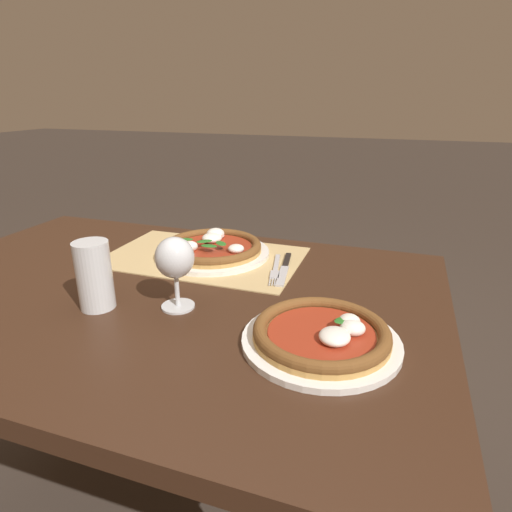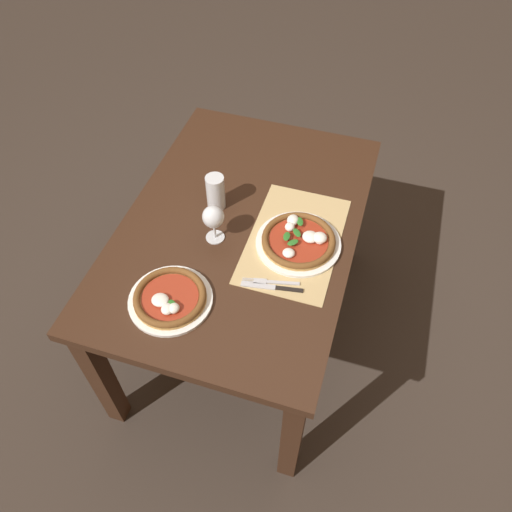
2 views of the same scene
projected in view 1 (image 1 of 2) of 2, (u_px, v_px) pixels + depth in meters
The scene contains 8 objects.
dining_table at pixel (157, 328), 1.03m from camera, with size 1.30×0.88×0.74m.
paper_placemat at pixel (204, 257), 1.18m from camera, with size 0.53×0.33×0.00m, color tan.
pizza_near at pixel (212, 248), 1.18m from camera, with size 0.31×0.31×0.05m.
pizza_far at pixel (322, 335), 0.76m from camera, with size 0.28×0.28×0.05m.
wine_glass at pixel (175, 261), 0.86m from camera, with size 0.08×0.08×0.16m.
pint_glass at pixel (94, 277), 0.88m from camera, with size 0.07×0.07×0.15m.
fork at pixel (276, 269), 1.08m from camera, with size 0.06×0.20×0.00m.
knife at pixel (284, 269), 1.09m from camera, with size 0.05×0.21×0.01m.
Camera 1 is at (-0.52, 0.77, 1.16)m, focal length 30.00 mm.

